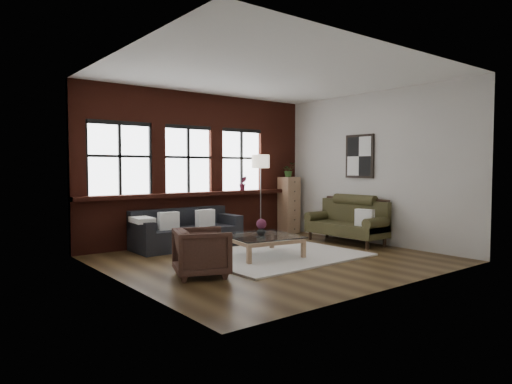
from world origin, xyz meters
TOP-DOWN VIEW (x-y plane):
  - floor at (0.00, 0.00)m, footprint 5.50×5.50m
  - ceiling at (0.00, 0.00)m, footprint 5.50×5.50m
  - wall_back at (0.00, 2.50)m, footprint 5.50×0.00m
  - wall_front at (0.00, -2.50)m, footprint 5.50×0.00m
  - wall_left at (-2.75, 0.00)m, footprint 0.00×5.00m
  - wall_right at (2.75, 0.00)m, footprint 0.00×5.00m
  - brick_backwall at (0.00, 2.44)m, footprint 5.50×0.12m
  - sill_ledge at (0.00, 2.35)m, footprint 5.50×0.30m
  - window_left at (-1.80, 2.45)m, footprint 1.38×0.10m
  - window_mid at (-0.30, 2.45)m, footprint 1.38×0.10m
  - window_right at (1.10, 2.45)m, footprint 1.38×0.10m
  - wall_poster at (2.72, 0.30)m, footprint 0.05×0.74m
  - shag_rug at (0.21, 0.13)m, footprint 2.97×2.37m
  - dark_sofa at (-0.63, 1.90)m, footprint 2.16×0.88m
  - pillow_a at (-1.10, 1.80)m, footprint 0.41×0.17m
  - pillow_b at (-0.27, 1.80)m, footprint 0.41×0.16m
  - vintage_settee at (2.30, 0.31)m, footprint 0.81×1.83m
  - pillow_settee at (2.22, -0.25)m, footprint 0.20×0.40m
  - armchair at (-1.67, -0.35)m, footprint 1.00×0.99m
  - coffee_table at (-0.05, 0.25)m, footprint 1.38×1.38m
  - vase at (-0.05, 0.25)m, footprint 0.21×0.21m
  - flowers at (-0.05, 0.25)m, footprint 0.18×0.18m
  - drawer_chest at (2.38, 2.21)m, footprint 0.42×0.42m
  - potted_plant_top at (2.38, 2.21)m, footprint 0.34×0.31m
  - floor_lamp at (1.32, 1.99)m, footprint 0.40×0.40m
  - sill_plant at (1.07, 2.32)m, footprint 0.22×0.19m

SIDE VIEW (x-z plane):
  - floor at x=0.00m, z-range 0.00..0.00m
  - shag_rug at x=0.21m, z-range 0.00..0.03m
  - coffee_table at x=-0.05m, z-range -0.01..0.39m
  - armchair at x=-1.67m, z-range 0.00..0.71m
  - dark_sofa at x=-0.63m, z-range 0.00..0.78m
  - vase at x=-0.05m, z-range 0.39..0.56m
  - vintage_settee at x=2.30m, z-range 0.00..0.97m
  - pillow_a at x=-1.10m, z-range 0.41..0.75m
  - pillow_b at x=-0.27m, z-range 0.41..0.75m
  - flowers at x=-0.05m, z-range 0.50..0.69m
  - pillow_settee at x=2.22m, z-range 0.43..0.77m
  - drawer_chest at x=2.38m, z-range 0.00..1.37m
  - floor_lamp at x=1.32m, z-range 0.00..2.05m
  - sill_ledge at x=0.00m, z-range 1.00..1.08m
  - sill_plant at x=1.07m, z-range 1.08..1.41m
  - potted_plant_top at x=2.38m, z-range 1.37..1.72m
  - wall_back at x=0.00m, z-range -1.15..4.35m
  - wall_front at x=0.00m, z-range -1.15..4.35m
  - wall_left at x=-2.75m, z-range -0.90..4.10m
  - wall_right at x=2.75m, z-range -0.90..4.10m
  - brick_backwall at x=0.00m, z-range 0.00..3.20m
  - window_left at x=-1.80m, z-range 1.00..2.50m
  - window_mid at x=-0.30m, z-range 1.00..2.50m
  - window_right at x=1.10m, z-range 1.00..2.50m
  - wall_poster at x=2.72m, z-range 1.38..2.32m
  - ceiling at x=0.00m, z-range 3.20..3.20m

